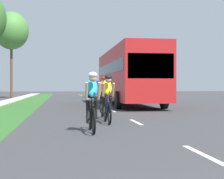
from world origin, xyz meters
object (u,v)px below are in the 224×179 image
at_px(cyclist_trailing, 107,98).
at_px(cyclist_distant, 104,97).
at_px(suv_blue, 97,89).
at_px(street_tree_far, 11,31).
at_px(cyclist_lead, 92,101).
at_px(bus_red, 128,74).

bearing_deg(cyclist_trailing, cyclist_distant, 87.09).
height_order(suv_blue, street_tree_far, street_tree_far).
relative_size(cyclist_distant, suv_blue, 0.37).
height_order(cyclist_lead, cyclist_distant, same).
height_order(cyclist_trailing, cyclist_distant, same).
bearing_deg(suv_blue, street_tree_far, -165.65).
bearing_deg(bus_red, cyclist_lead, -104.99).
bearing_deg(suv_blue, cyclist_trailing, -95.06).
xyz_separation_m(cyclist_lead, cyclist_trailing, (0.69, 2.12, 0.00)).
bearing_deg(cyclist_trailing, street_tree_far, 104.87).
bearing_deg(cyclist_lead, cyclist_trailing, 72.05).
bearing_deg(cyclist_distant, cyclist_lead, -101.44).
distance_m(cyclist_trailing, suv_blue, 26.62).
xyz_separation_m(cyclist_distant, suv_blue, (2.26, 24.81, 0.14)).
relative_size(cyclist_distant, street_tree_far, 0.20).
bearing_deg(street_tree_far, cyclist_lead, -77.69).
height_order(cyclist_distant, suv_blue, suv_blue).
height_order(cyclist_lead, street_tree_far, street_tree_far).
bearing_deg(street_tree_far, suv_blue, 14.35).
xyz_separation_m(cyclist_trailing, bus_red, (2.71, 10.55, 1.17)).
bearing_deg(cyclist_trailing, cyclist_lead, -107.95).
bearing_deg(cyclist_trailing, suv_blue, 84.94).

